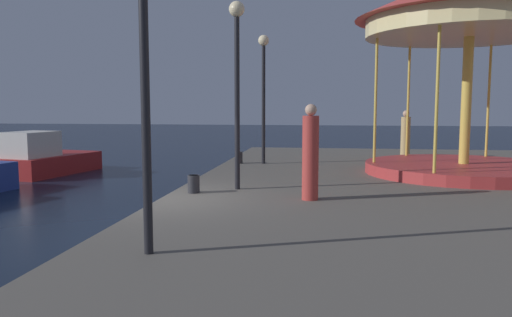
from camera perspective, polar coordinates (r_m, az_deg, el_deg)
The scene contains 11 objects.
ground_plane at distance 10.96m, azimuth -10.68°, elevation -8.54°, with size 120.00×120.00×0.00m, color black.
motorboat_red at distance 21.52m, azimuth -23.11°, elevation -0.02°, with size 2.76×4.45×1.75m.
carousel at distance 15.44m, azimuth 23.31°, elevation 14.23°, with size 6.29×6.29×5.70m.
lamp_post_near_edge at distance 6.63m, azimuth -12.74°, elevation 13.68°, with size 0.36×0.36×4.14m.
lamp_post_mid_promenade at distance 11.55m, azimuth -2.20°, elevation 10.99°, with size 0.36×0.36×4.29m.
lamp_post_far_end at distance 16.66m, azimuth 0.87°, elevation 9.41°, with size 0.36×0.36×4.25m.
bollard_south at distance 11.26m, azimuth -7.09°, elevation -2.89°, with size 0.24×0.24×0.40m, color #2D2D33.
bollard_center at distance 16.80m, azimuth -1.96°, elevation 0.12°, with size 0.24×0.24×0.40m, color #2D2D33.
bollard_north at distance 11.22m, azimuth -7.23°, elevation -2.93°, with size 0.24×0.24×0.40m, color #2D2D33.
person_near_carousel at distance 10.31m, azimuth 6.26°, elevation 0.41°, with size 0.34×0.34×1.98m.
person_mid_promenade at distance 19.24m, azimuth 16.76°, elevation 2.51°, with size 0.34×0.34×1.77m.
Camera 1 is at (3.45, -10.03, 2.75)m, focal length 34.90 mm.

